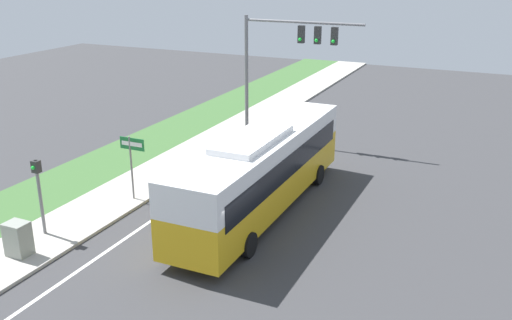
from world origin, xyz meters
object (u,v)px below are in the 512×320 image
Objects in this scene: street_sign at (132,156)px; utility_cabinet at (18,239)px; bus at (262,167)px; signal_gantry at (284,51)px; pedestrian_signal at (39,185)px.

street_sign reaches higher than utility_cabinet.
bus reaches higher than street_sign.
pedestrian_signal is (-3.60, -14.47, -3.01)m from signal_gantry.
street_sign is at bearing 75.10° from pedestrian_signal.
street_sign is 5.84m from utility_cabinet.
bus is 4.02× the size of pedestrian_signal.
street_sign is (-5.27, -1.38, 0.12)m from bus.
utility_cabinet is at bearing -130.13° from bus.
signal_gantry reaches higher than utility_cabinet.
street_sign is at bearing -103.62° from signal_gantry.
street_sign is (1.08, 4.07, -0.02)m from pedestrian_signal.
pedestrian_signal is at bearing -139.36° from bus.
pedestrian_signal is at bearing -103.98° from signal_gantry.
bus is at bearing 40.64° from pedestrian_signal.
signal_gantry is 2.31× the size of pedestrian_signal.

